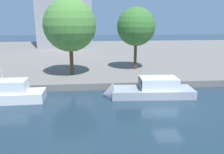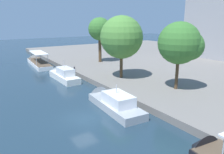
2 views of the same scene
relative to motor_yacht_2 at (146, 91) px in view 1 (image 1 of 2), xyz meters
The scene contains 5 objects.
ground_plane 4.54m from the motor_yacht_2, 76.00° to the right, with size 220.00×220.00×0.00m, color #1E3342.
dock_promenade 30.13m from the motor_yacht_2, 87.92° to the left, with size 120.00×55.00×0.83m, color slate.
motor_yacht_2 is the anchor object (origin of this frame).
tree_1 13.77m from the motor_yacht_2, 138.41° to the left, with size 6.99×7.26×10.25m.
tree_3 12.46m from the motor_yacht_2, 84.39° to the left, with size 5.75×5.85×9.35m.
Camera 1 is at (-6.98, -18.17, 8.24)m, focal length 34.83 mm.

